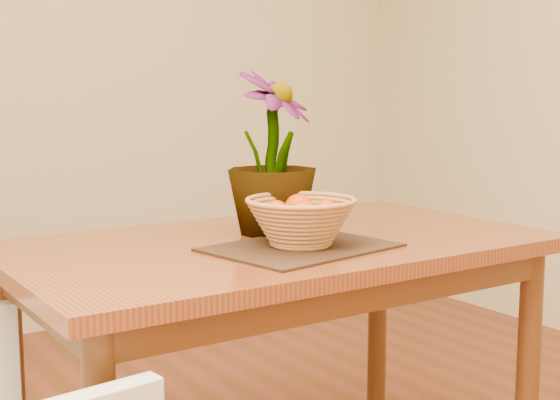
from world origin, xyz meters
TOP-DOWN VIEW (x-y plane):
  - wall_back at (0.00, 2.25)m, footprint 4.00×0.02m
  - table at (0.00, 0.30)m, footprint 1.40×0.80m
  - placemat at (-0.03, 0.17)m, footprint 0.48×0.39m
  - wicker_basket at (-0.03, 0.17)m, footprint 0.27×0.27m
  - orange_pile at (-0.03, 0.17)m, footprint 0.17×0.18m
  - potted_plant at (0.03, 0.38)m, footprint 0.34×0.34m

SIDE VIEW (x-z plane):
  - table at x=0.00m, z-range 0.29..1.04m
  - placemat at x=-0.03m, z-range 0.75..0.76m
  - wicker_basket at x=-0.03m, z-range 0.76..0.87m
  - orange_pile at x=-0.03m, z-range 0.80..0.88m
  - potted_plant at x=0.03m, z-range 0.75..1.19m
  - wall_back at x=0.00m, z-range 0.00..2.70m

